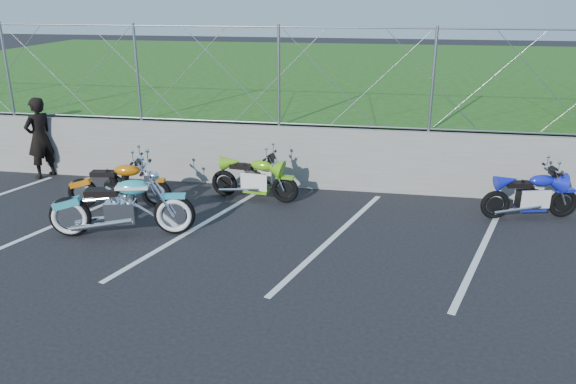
% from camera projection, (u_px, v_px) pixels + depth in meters
% --- Properties ---
extents(ground, '(90.00, 90.00, 0.00)m').
position_uv_depth(ground, '(177.00, 252.00, 8.88)').
color(ground, black).
rests_on(ground, ground).
extents(retaining_wall, '(30.00, 0.22, 1.30)m').
position_uv_depth(retaining_wall, '(233.00, 154.00, 11.91)').
color(retaining_wall, slate).
rests_on(retaining_wall, ground).
extents(grass_field, '(30.00, 20.00, 1.30)m').
position_uv_depth(grass_field, '(302.00, 83.00, 21.19)').
color(grass_field, '#205115').
rests_on(grass_field, ground).
extents(chain_link_fence, '(28.00, 0.03, 2.00)m').
position_uv_depth(chain_link_fence, '(230.00, 75.00, 11.35)').
color(chain_link_fence, gray).
rests_on(chain_link_fence, retaining_wall).
extents(parking_lines, '(18.29, 4.31, 0.01)m').
position_uv_depth(parking_lines, '(264.00, 232.00, 9.61)').
color(parking_lines, silver).
rests_on(parking_lines, ground).
extents(cruiser_turquoise, '(2.39, 0.81, 1.21)m').
position_uv_depth(cruiser_turquoise, '(124.00, 208.00, 9.35)').
color(cruiser_turquoise, black).
rests_on(cruiser_turquoise, ground).
extents(naked_orange, '(1.97, 0.67, 0.99)m').
position_uv_depth(naked_orange, '(120.00, 187.00, 10.58)').
color(naked_orange, black).
rests_on(naked_orange, ground).
extents(sportbike_green, '(1.82, 0.65, 0.94)m').
position_uv_depth(sportbike_green, '(255.00, 180.00, 11.02)').
color(sportbike_green, black).
rests_on(sportbike_green, ground).
extents(sportbike_blue, '(1.77, 0.65, 0.93)m').
position_uv_depth(sportbike_blue, '(531.00, 197.00, 10.11)').
color(sportbike_blue, black).
rests_on(sportbike_blue, ground).
extents(person_standing, '(0.65, 0.76, 1.77)m').
position_uv_depth(person_standing, '(40.00, 138.00, 12.23)').
color(person_standing, black).
rests_on(person_standing, ground).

